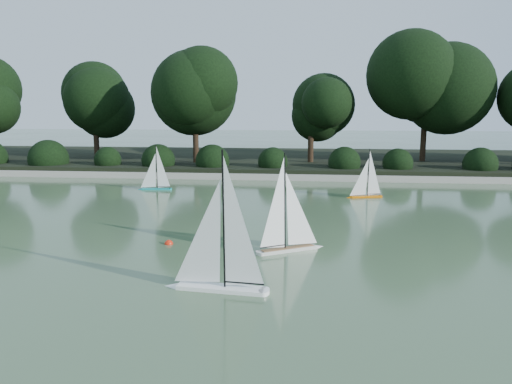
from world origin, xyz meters
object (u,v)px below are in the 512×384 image
(sailboat_white_a, at_px, (212,267))
(race_buoy, at_px, (169,244))
(sailboat_teal, at_px, (153,182))
(sailboat_orange, at_px, (363,189))
(sailboat_white_b, at_px, (293,235))

(sailboat_white_a, relative_size, race_buoy, 13.42)
(sailboat_teal, bearing_deg, sailboat_white_a, -67.44)
(sailboat_orange, bearing_deg, sailboat_teal, 173.65)
(sailboat_white_a, bearing_deg, sailboat_teal, 112.56)
(sailboat_white_a, xyz_separation_m, sailboat_teal, (-3.01, 7.24, -0.09))
(sailboat_orange, bearing_deg, sailboat_white_a, -111.19)
(sailboat_white_b, bearing_deg, sailboat_teal, 126.17)
(race_buoy, bearing_deg, sailboat_teal, 109.79)
(sailboat_white_b, relative_size, sailboat_teal, 1.25)
(sailboat_orange, distance_m, sailboat_teal, 5.61)
(sailboat_orange, height_order, race_buoy, sailboat_orange)
(sailboat_white_a, bearing_deg, sailboat_orange, 68.81)
(sailboat_white_b, bearing_deg, sailboat_white_a, -117.44)
(sailboat_white_a, height_order, sailboat_orange, sailboat_white_a)
(sailboat_teal, xyz_separation_m, race_buoy, (1.89, -5.26, -0.21))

